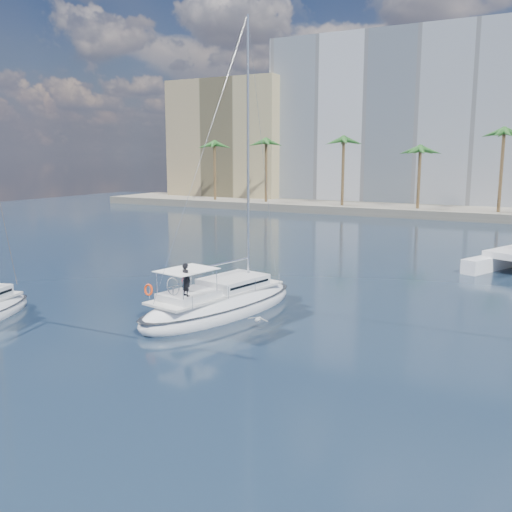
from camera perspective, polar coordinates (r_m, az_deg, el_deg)
The scene contains 8 objects.
ground at distance 29.40m, azimuth 0.65°, elevation -7.19°, with size 160.00×160.00×0.00m, color black.
quay at distance 87.21m, azimuth 19.76°, elevation 4.16°, with size 120.00×14.00×1.20m, color gray.
building_modern at distance 101.14m, azimuth 14.43°, elevation 12.78°, with size 42.00×16.00×28.00m, color silver.
building_tan_left at distance 108.83m, azimuth -1.99°, elevation 11.30°, with size 22.00×14.00×22.00m, color tan.
palm_left at distance 94.43m, azimuth -1.48°, elevation 11.04°, with size 3.60×3.60×12.30m.
palm_centre at distance 82.89m, azimuth 19.72°, elevation 10.60°, with size 3.60×3.60×12.30m.
main_sloop at distance 31.96m, azimuth -3.57°, elevation -4.81°, with size 5.79×11.99×17.08m.
seagull at distance 29.16m, azimuth 0.22°, elevation -6.34°, with size 1.16×0.50×0.21m.
Camera 1 is at (13.08, -24.84, 8.74)m, focal length 40.00 mm.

